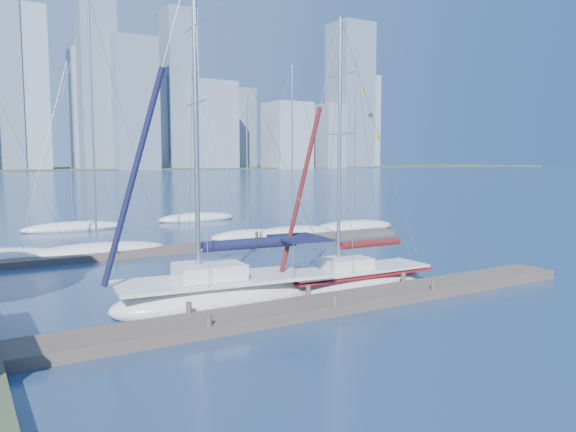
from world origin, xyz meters
TOP-DOWN VIEW (x-y plane):
  - ground at (0.00, 0.00)m, footprint 700.00×700.00m
  - near_dock at (0.00, 0.00)m, footprint 26.00×2.00m
  - far_dock at (2.00, 16.00)m, footprint 30.00×1.80m
  - sailboat_navy at (-2.76, 2.78)m, footprint 9.49×3.92m
  - sailboat_maroon at (3.49, 2.50)m, footprint 7.65×2.62m
  - bg_boat_1 at (-4.70, 17.04)m, footprint 8.89×4.70m
  - bg_boat_3 at (6.41, 19.03)m, footprint 5.80×2.09m
  - bg_boat_4 at (9.70, 18.14)m, footprint 7.78×3.93m
  - bg_boat_5 at (16.08, 18.96)m, footprint 8.06×5.30m
  - bg_boat_6 at (-3.67, 30.62)m, footprint 8.23×5.09m
  - bg_boat_7 at (7.69, 32.21)m, footprint 7.69×3.05m
  - skyline at (24.56, 290.24)m, footprint 502.32×51.31m

SIDE VIEW (x-z plane):
  - ground at x=0.00m, z-range 0.00..0.00m
  - far_dock at x=2.00m, z-range 0.00..0.36m
  - near_dock at x=0.00m, z-range 0.00..0.40m
  - bg_boat_3 at x=6.41m, z-range -5.16..5.62m
  - bg_boat_6 at x=-3.67m, z-range -6.71..7.22m
  - bg_boat_7 at x=7.69m, z-range -6.48..7.02m
  - bg_boat_4 at x=9.70m, z-range -6.23..6.78m
  - bg_boat_1 at x=-4.70m, z-range -7.49..8.06m
  - bg_boat_5 at x=16.08m, z-range -6.97..7.55m
  - sailboat_maroon at x=3.49m, z-range -5.15..7.17m
  - sailboat_navy at x=-2.76m, z-range -6.03..8.11m
  - skyline at x=24.56m, z-range -24.44..94.80m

